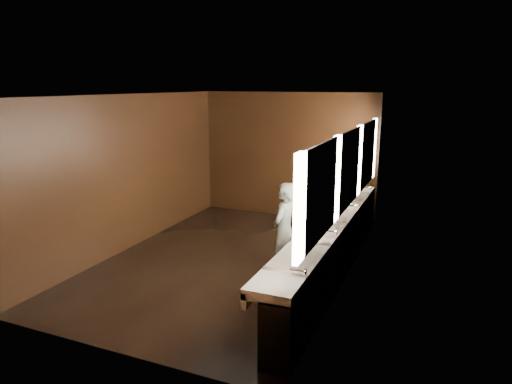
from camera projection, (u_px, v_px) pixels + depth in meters
floor at (230, 260)px, 7.88m from camera, size 6.00×6.00×0.00m
ceiling at (228, 95)px, 7.23m from camera, size 4.00×6.00×0.02m
wall_back at (288, 156)px, 10.25m from camera, size 4.00×0.02×2.80m
wall_front at (105, 235)px, 4.87m from camera, size 4.00×0.02×2.80m
wall_left at (130, 172)px, 8.31m from camera, size 0.02×6.00×2.80m
wall_right at (349, 192)px, 6.80m from camera, size 0.02×6.00×2.80m
sink_counter at (333, 247)px, 7.09m from camera, size 0.55×5.40×1.01m
mirror_band at (349, 169)px, 6.73m from camera, size 0.06×5.03×1.15m
person at (284, 231)px, 7.01m from camera, size 0.42×0.59×1.53m
trash_bin at (308, 274)px, 6.70m from camera, size 0.40×0.40×0.50m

